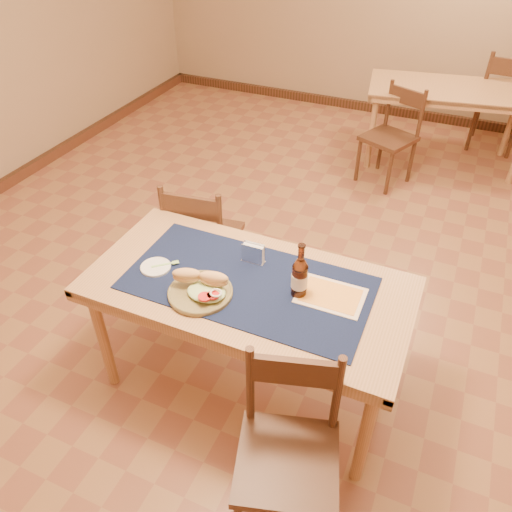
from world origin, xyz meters
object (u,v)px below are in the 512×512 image
at_px(chair_main_far, 203,238).
at_px(beer_bottle, 300,277).
at_px(back_table, 450,96).
at_px(sandwich_plate, 202,289).
at_px(chair_main_near, 288,450).
at_px(napkin_holder, 253,254).
at_px(main_table, 248,296).

distance_m(chair_main_far, beer_bottle, 1.08).
distance_m(back_table, sandwich_plate, 3.51).
relative_size(back_table, chair_main_near, 1.76).
bearing_deg(sandwich_plate, napkin_holder, 69.13).
bearing_deg(back_table, sandwich_plate, -102.67).
relative_size(main_table, back_table, 1.00).
bearing_deg(sandwich_plate, main_table, 44.02).
xyz_separation_m(main_table, back_table, (0.60, 3.26, 0.00)).
relative_size(chair_main_far, chair_main_near, 1.00).
bearing_deg(back_table, napkin_holder, -101.77).
xyz_separation_m(main_table, beer_bottle, (0.26, 0.02, 0.20)).
xyz_separation_m(back_table, beer_bottle, (-0.35, -3.23, 0.20)).
relative_size(main_table, napkin_holder, 13.07).
bearing_deg(napkin_holder, chair_main_near, -56.89).
height_order(chair_main_near, napkin_holder, chair_main_near).
relative_size(beer_bottle, napkin_holder, 2.38).
xyz_separation_m(back_table, chair_main_far, (-1.19, -2.68, -0.20)).
xyz_separation_m(chair_main_far, beer_bottle, (0.84, -0.56, 0.39)).
bearing_deg(chair_main_far, main_table, -44.64).
distance_m(back_table, beer_bottle, 3.26).
relative_size(main_table, beer_bottle, 5.48).
xyz_separation_m(chair_main_near, sandwich_plate, (-0.62, 0.43, 0.32)).
height_order(chair_main_far, napkin_holder, chair_main_far).
xyz_separation_m(back_table, sandwich_plate, (-0.77, -3.42, 0.12)).
bearing_deg(main_table, sandwich_plate, -135.98).
xyz_separation_m(sandwich_plate, beer_bottle, (0.42, 0.18, 0.08)).
height_order(main_table, chair_main_near, chair_main_near).
bearing_deg(chair_main_far, sandwich_plate, -60.49).
xyz_separation_m(chair_main_far, sandwich_plate, (0.42, -0.74, 0.32)).
bearing_deg(back_table, main_table, -100.46).
bearing_deg(chair_main_near, main_table, 127.19).
distance_m(sandwich_plate, napkin_holder, 0.35).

